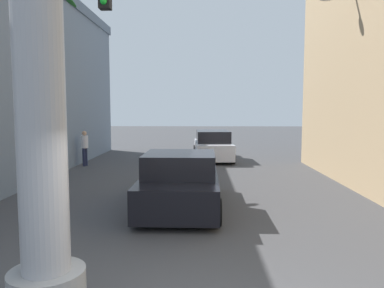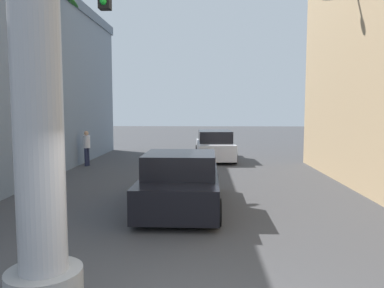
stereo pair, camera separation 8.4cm
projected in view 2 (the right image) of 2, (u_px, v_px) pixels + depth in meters
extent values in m
plane|color=#424244|center=(197.00, 181.00, 14.24)|extent=(86.62, 86.62, 0.00)
cylinder|color=#59595E|center=(381.00, 91.00, 12.61)|extent=(0.16, 0.16, 6.65)
sphere|color=green|center=(103.00, 1.00, 7.71)|extent=(0.14, 0.14, 0.14)
cylinder|color=black|center=(155.00, 184.00, 12.09)|extent=(0.23, 0.64, 0.64)
cylinder|color=black|center=(215.00, 184.00, 12.00)|extent=(0.23, 0.64, 0.64)
cylinder|color=black|center=(136.00, 211.00, 8.85)|extent=(0.23, 0.64, 0.64)
cylinder|color=black|center=(217.00, 212.00, 8.76)|extent=(0.23, 0.64, 0.64)
cube|color=black|center=(181.00, 187.00, 10.40)|extent=(2.06, 4.67, 0.80)
cube|color=black|center=(180.00, 164.00, 9.99)|extent=(1.87, 1.97, 0.60)
cylinder|color=black|center=(198.00, 150.00, 21.56)|extent=(0.25, 0.65, 0.64)
cylinder|color=black|center=(228.00, 150.00, 21.58)|extent=(0.25, 0.65, 0.64)
cylinder|color=black|center=(199.00, 157.00, 18.50)|extent=(0.25, 0.65, 0.64)
cylinder|color=black|center=(235.00, 157.00, 18.52)|extent=(0.25, 0.65, 0.64)
cube|color=silver|center=(215.00, 149.00, 20.02)|extent=(2.05, 4.48, 0.80)
cube|color=black|center=(215.00, 136.00, 19.95)|extent=(1.81, 2.50, 0.60)
cylinder|color=brown|center=(44.00, 81.00, 14.74)|extent=(0.54, 0.86, 7.67)
cylinder|color=#1E233F|center=(86.00, 157.00, 17.78)|extent=(0.14, 0.14, 0.86)
cylinder|color=#1E233F|center=(88.00, 157.00, 17.98)|extent=(0.14, 0.14, 0.86)
cylinder|color=silver|center=(87.00, 142.00, 17.81)|extent=(0.40, 0.40, 0.59)
sphere|color=tan|center=(86.00, 133.00, 17.77)|extent=(0.22, 0.22, 0.22)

